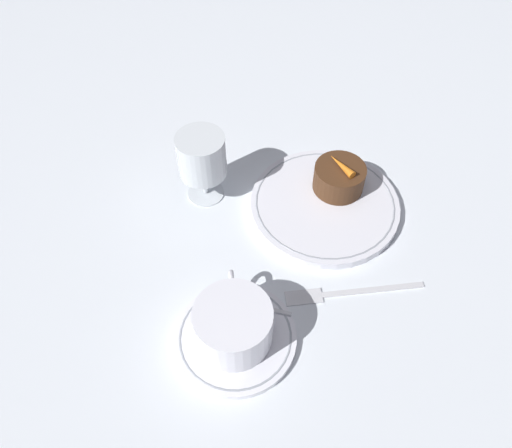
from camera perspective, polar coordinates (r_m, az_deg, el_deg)
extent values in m
plane|color=white|center=(0.76, 6.85, 0.01)|extent=(3.00, 3.00, 0.00)
cylinder|color=white|center=(0.77, 7.83, 2.16)|extent=(0.23, 0.23, 0.01)
torus|color=#999EA8|center=(0.77, 7.87, 2.43)|extent=(0.21, 0.21, 0.00)
cylinder|color=white|center=(0.65, -2.34, -12.82)|extent=(0.16, 0.16, 0.01)
torus|color=#999EA8|center=(0.65, -2.36, -12.67)|extent=(0.14, 0.14, 0.00)
cylinder|color=white|center=(0.62, -2.60, -11.45)|extent=(0.10, 0.10, 0.06)
cylinder|color=brown|center=(0.61, -2.61, -11.29)|extent=(0.08, 0.08, 0.05)
torus|color=white|center=(0.64, -2.81, -6.76)|extent=(0.04, 0.01, 0.04)
cube|color=silver|center=(0.66, -0.09, -9.35)|extent=(0.04, 0.09, 0.00)
ellipsoid|color=silver|center=(0.67, -5.05, -8.18)|extent=(0.02, 0.03, 0.00)
cylinder|color=silver|center=(0.79, -5.75, 3.63)|extent=(0.06, 0.06, 0.01)
cylinder|color=silver|center=(0.77, -5.90, 4.84)|extent=(0.01, 0.01, 0.04)
cylinder|color=silver|center=(0.74, -6.25, 7.78)|extent=(0.07, 0.07, 0.07)
cylinder|color=#5B0F1E|center=(0.74, -6.16, 7.07)|extent=(0.06, 0.06, 0.04)
cube|color=silver|center=(0.70, 13.24, -7.28)|extent=(0.02, 0.14, 0.01)
cube|color=silver|center=(0.68, 5.49, -8.27)|extent=(0.02, 0.05, 0.01)
cylinder|color=#4C2D19|center=(0.78, 9.47, 5.23)|extent=(0.08, 0.08, 0.04)
cone|color=orange|center=(0.76, 9.74, 6.62)|extent=(0.05, 0.04, 0.01)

